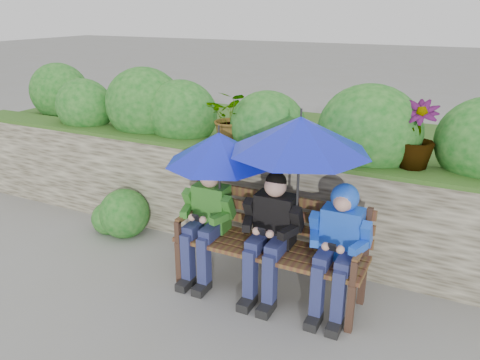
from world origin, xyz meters
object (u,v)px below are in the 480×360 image
at_px(park_bench, 272,238).
at_px(umbrella_right, 300,134).
at_px(boy_middle, 271,230).
at_px(umbrella_left, 219,148).
at_px(boy_left, 206,218).
at_px(boy_right, 339,240).

bearing_deg(park_bench, umbrella_right, -5.12).
bearing_deg(boy_middle, umbrella_left, 173.07).
xyz_separation_m(park_bench, boy_middle, (0.02, -0.07, 0.12)).
bearing_deg(boy_middle, park_bench, 104.11).
xyz_separation_m(umbrella_left, umbrella_right, (0.71, -0.01, 0.20)).
bearing_deg(park_bench, boy_middle, -75.89).
relative_size(boy_middle, umbrella_left, 1.18).
height_order(park_bench, umbrella_right, umbrella_right).
bearing_deg(umbrella_left, park_bench, 1.33).
xyz_separation_m(boy_left, umbrella_right, (0.81, 0.05, 0.84)).
distance_m(boy_right, umbrella_left, 1.23).
bearing_deg(boy_right, boy_left, -179.49).
height_order(boy_right, umbrella_left, umbrella_left).
bearing_deg(boy_left, umbrella_right, 3.55).
distance_m(park_bench, umbrella_right, 0.96).
relative_size(boy_middle, boy_right, 1.02).
distance_m(boy_middle, umbrella_left, 0.81).
bearing_deg(park_bench, boy_left, -173.32).
distance_m(umbrella_left, umbrella_right, 0.74).
height_order(boy_middle, boy_right, boy_middle).
bearing_deg(boy_right, boy_middle, -178.58).
xyz_separation_m(park_bench, umbrella_left, (-0.49, -0.01, 0.74)).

